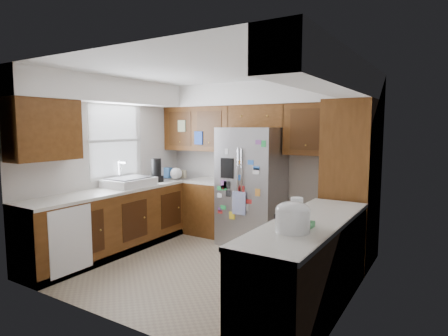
{
  "coord_description": "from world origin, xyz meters",
  "views": [
    {
      "loc": [
        2.64,
        -3.88,
        1.81
      ],
      "look_at": [
        0.02,
        0.35,
        1.26
      ],
      "focal_mm": 30.0,
      "sensor_mm": 36.0,
      "label": 1
    }
  ],
  "objects_px": {
    "pantry": "(351,183)",
    "rice_cooker": "(293,216)",
    "paper_towel": "(297,211)",
    "fridge": "(252,186)"
  },
  "relations": [
    {
      "from": "pantry",
      "to": "fridge",
      "type": "distance_m",
      "value": 1.51
    },
    {
      "from": "fridge",
      "to": "rice_cooker",
      "type": "distance_m",
      "value": 2.61
    },
    {
      "from": "fridge",
      "to": "paper_towel",
      "type": "xyz_separation_m",
      "value": [
        1.44,
        -1.88,
        0.14
      ]
    },
    {
      "from": "pantry",
      "to": "paper_towel",
      "type": "distance_m",
      "value": 1.83
    },
    {
      "from": "pantry",
      "to": "rice_cooker",
      "type": "height_order",
      "value": "pantry"
    },
    {
      "from": "fridge",
      "to": "rice_cooker",
      "type": "relative_size",
      "value": 5.91
    },
    {
      "from": "pantry",
      "to": "paper_towel",
      "type": "height_order",
      "value": "pantry"
    },
    {
      "from": "rice_cooker",
      "to": "paper_towel",
      "type": "height_order",
      "value": "rice_cooker"
    },
    {
      "from": "fridge",
      "to": "paper_towel",
      "type": "bearing_deg",
      "value": -52.51
    },
    {
      "from": "fridge",
      "to": "paper_towel",
      "type": "distance_m",
      "value": 2.37
    }
  ]
}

